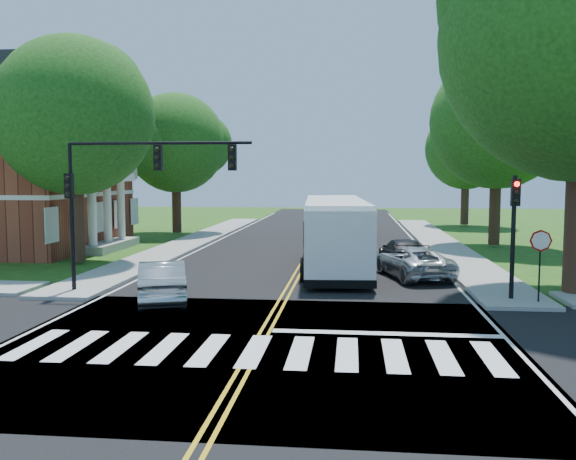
# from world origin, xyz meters

# --- Properties ---
(ground) EXTENTS (140.00, 140.00, 0.00)m
(ground) POSITION_xyz_m (0.00, 0.00, 0.00)
(ground) COLOR #1C4912
(ground) RESTS_ON ground
(road) EXTENTS (14.00, 96.00, 0.01)m
(road) POSITION_xyz_m (0.00, 18.00, 0.01)
(road) COLOR black
(road) RESTS_ON ground
(cross_road) EXTENTS (60.00, 12.00, 0.01)m
(cross_road) POSITION_xyz_m (0.00, 0.00, 0.01)
(cross_road) COLOR black
(cross_road) RESTS_ON ground
(center_line) EXTENTS (0.36, 70.00, 0.01)m
(center_line) POSITION_xyz_m (0.00, 22.00, 0.01)
(center_line) COLOR gold
(center_line) RESTS_ON road
(edge_line_w) EXTENTS (0.12, 70.00, 0.01)m
(edge_line_w) POSITION_xyz_m (-6.80, 22.00, 0.01)
(edge_line_w) COLOR silver
(edge_line_w) RESTS_ON road
(edge_line_e) EXTENTS (0.12, 70.00, 0.01)m
(edge_line_e) POSITION_xyz_m (6.80, 22.00, 0.01)
(edge_line_e) COLOR silver
(edge_line_e) RESTS_ON road
(crosswalk) EXTENTS (12.60, 3.00, 0.01)m
(crosswalk) POSITION_xyz_m (0.00, -0.50, 0.02)
(crosswalk) COLOR silver
(crosswalk) RESTS_ON road
(stop_bar) EXTENTS (6.60, 0.40, 0.01)m
(stop_bar) POSITION_xyz_m (3.50, 1.60, 0.02)
(stop_bar) COLOR silver
(stop_bar) RESTS_ON road
(sidewalk_nw) EXTENTS (2.60, 40.00, 0.15)m
(sidewalk_nw) POSITION_xyz_m (-8.30, 25.00, 0.07)
(sidewalk_nw) COLOR gray
(sidewalk_nw) RESTS_ON ground
(sidewalk_ne) EXTENTS (2.60, 40.00, 0.15)m
(sidewalk_ne) POSITION_xyz_m (8.30, 25.00, 0.07)
(sidewalk_ne) COLOR gray
(sidewalk_ne) RESTS_ON ground
(tree_west_near) EXTENTS (8.00, 8.00, 11.40)m
(tree_west_near) POSITION_xyz_m (-11.50, 14.00, 7.53)
(tree_west_near) COLOR #352015
(tree_west_near) RESTS_ON ground
(tree_west_far) EXTENTS (7.60, 7.60, 10.67)m
(tree_west_far) POSITION_xyz_m (-11.00, 30.00, 7.00)
(tree_west_far) COLOR #352015
(tree_west_far) RESTS_ON ground
(tree_east_mid) EXTENTS (8.40, 8.40, 11.93)m
(tree_east_mid) POSITION_xyz_m (11.50, 24.00, 7.86)
(tree_east_mid) COLOR #352015
(tree_east_mid) RESTS_ON ground
(tree_east_far) EXTENTS (7.20, 7.20, 10.34)m
(tree_east_far) POSITION_xyz_m (12.50, 40.00, 6.86)
(tree_east_far) COLOR #352015
(tree_east_far) RESTS_ON ground
(signal_nw) EXTENTS (7.15, 0.46, 5.66)m
(signal_nw) POSITION_xyz_m (-5.86, 6.43, 4.38)
(signal_nw) COLOR black
(signal_nw) RESTS_ON ground
(signal_ne) EXTENTS (0.30, 0.46, 4.40)m
(signal_ne) POSITION_xyz_m (8.20, 6.44, 2.96)
(signal_ne) COLOR black
(signal_ne) RESTS_ON ground
(stop_sign) EXTENTS (0.76, 0.08, 2.53)m
(stop_sign) POSITION_xyz_m (9.00, 5.98, 2.03)
(stop_sign) COLOR black
(stop_sign) RESTS_ON ground
(bus_lead) EXTENTS (3.74, 13.15, 3.37)m
(bus_lead) POSITION_xyz_m (1.65, 13.89, 1.79)
(bus_lead) COLOR white
(bus_lead) RESTS_ON road
(bus_follow) EXTENTS (2.93, 11.24, 2.89)m
(bus_follow) POSITION_xyz_m (1.74, 29.85, 1.54)
(bus_follow) COLOR white
(bus_follow) RESTS_ON road
(hatchback) EXTENTS (2.93, 4.82, 1.50)m
(hatchback) POSITION_xyz_m (-4.28, 5.21, 0.76)
(hatchback) COLOR #ADB0B4
(hatchback) RESTS_ON road
(suv) EXTENTS (3.53, 5.43, 1.39)m
(suv) POSITION_xyz_m (5.23, 11.45, 0.71)
(suv) COLOR silver
(suv) RESTS_ON road
(dark_sedan) EXTENTS (2.36, 4.89, 1.37)m
(dark_sedan) POSITION_xyz_m (5.05, 14.99, 0.70)
(dark_sedan) COLOR black
(dark_sedan) RESTS_ON road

